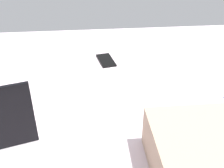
% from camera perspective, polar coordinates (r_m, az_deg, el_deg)
% --- Properties ---
extents(bed_mattress, '(1.80, 1.40, 0.18)m').
position_cam_1_polar(bed_mattress, '(1.19, 3.19, -4.73)').
color(bed_mattress, silver).
rests_on(bed_mattress, ground).
extents(cell_phone, '(0.09, 0.15, 0.01)m').
position_cam_1_polar(cell_phone, '(1.36, -1.25, 4.93)').
color(cell_phone, black).
rests_on(cell_phone, bed_mattress).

